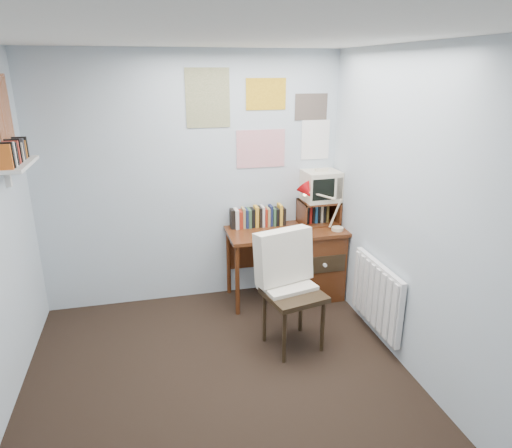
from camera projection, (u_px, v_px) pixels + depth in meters
The scene contains 13 objects.
ground at pixel (226, 403), 3.33m from camera, with size 3.50×3.50×0.00m, color black.
back_wall at pixel (192, 182), 4.53m from camera, with size 3.00×0.02×2.50m, color #ADBDC6.
right_wall at pixel (429, 226), 3.26m from camera, with size 0.02×3.50×2.50m, color #ADBDC6.
ceiling at pixel (217, 34), 2.52m from camera, with size 3.00×3.50×0.02m, color white.
desk at pixel (310, 259), 4.82m from camera, with size 1.20×0.55×0.76m.
desk_chair at pixel (294, 295), 3.87m from camera, with size 0.51×0.49×0.99m, color black.
desk_lamp at pixel (338, 210), 4.55m from camera, with size 0.30×0.26×0.43m, color red.
tv_riser at pixel (319, 212), 4.79m from camera, with size 0.40×0.30×0.25m, color #562913.
crt_tv at pixel (321, 184), 4.72m from camera, with size 0.36×0.33×0.34m, color beige.
book_row at pixel (259, 216), 4.72m from camera, with size 0.60×0.14×0.22m, color #562913.
radiator at pixel (377, 295), 4.03m from camera, with size 0.09×0.80×0.60m, color white.
wall_shelf at pixel (17, 164), 3.50m from camera, with size 0.20×0.62×0.24m, color white.
posters_back at pixel (261, 118), 4.49m from camera, with size 1.20×0.01×0.90m, color white.
Camera 1 is at (-0.43, -2.70, 2.33)m, focal length 32.00 mm.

